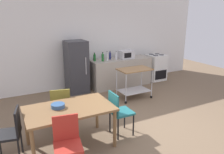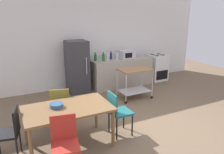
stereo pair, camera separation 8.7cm
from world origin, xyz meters
The scene contains 18 objects.
ground_plane centered at (0.00, 0.00, 0.00)m, with size 12.00×12.00×0.00m, color brown.
back_wall centered at (0.00, 3.20, 1.45)m, with size 8.40×0.12×2.90m, color white.
kitchen_counter centered at (0.90, 2.60, 0.45)m, with size 2.00×0.64×0.90m, color #A89E8E.
dining_table centered at (-1.59, 0.03, 0.67)m, with size 1.50×0.90×0.75m.
chair_olive centered at (-1.57, 0.73, 0.52)m, with size 0.48×0.48×0.89m.
chair_red centered at (-1.83, -0.62, 0.52)m, with size 0.46×0.46×0.89m.
chair_black centered at (-2.54, 0.08, 0.52)m, with size 0.47×0.47×0.89m.
chair_teal centered at (-0.64, -0.03, 0.52)m, with size 0.40×0.40×0.89m.
stove_oven centered at (2.35, 2.62, 0.45)m, with size 0.60×0.61×0.92m.
refrigerator centered at (-0.55, 2.70, 0.78)m, with size 0.60×0.63×1.55m.
kitchen_cart centered at (0.70, 1.47, 0.57)m, with size 0.91×0.57×0.85m.
bottle_hot_sauce centered at (0.03, 2.68, 1.01)m, with size 0.08×0.08×0.26m.
bottle_wine centered at (0.23, 2.54, 1.02)m, with size 0.08×0.08×0.28m.
bottle_olive_oil centered at (0.39, 2.56, 1.02)m, with size 0.06×0.06×0.29m.
bottle_vinegar centered at (0.56, 2.69, 1.01)m, with size 0.06×0.06×0.27m.
bottle_sparkling_water centered at (0.71, 2.56, 1.00)m, with size 0.06×0.06×0.26m.
microwave centered at (1.09, 2.58, 1.03)m, with size 0.46×0.35×0.26m.
fruit_bowl centered at (-1.76, 0.12, 0.79)m, with size 0.24×0.24×0.07m, color #33598C.
Camera 1 is at (-2.56, -3.43, 2.34)m, focal length 35.48 mm.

